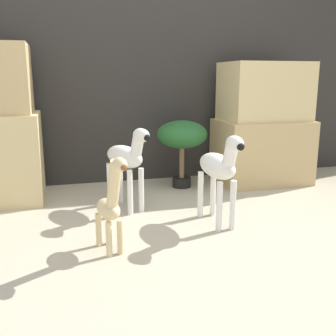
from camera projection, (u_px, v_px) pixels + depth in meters
The scene contains 7 objects.
ground_plane at pixel (177, 248), 2.18m from camera, with size 14.00×14.00×0.00m, color #B2A88E.
wall_back at pixel (127, 57), 3.40m from camera, with size 6.40×0.08×2.20m.
rock_pillar_right at pixel (263, 127), 3.46m from camera, with size 0.78×0.54×1.05m.
zebra_right at pixel (219, 168), 2.45m from camera, with size 0.19×0.50×0.60m.
zebra_left at pixel (127, 158), 2.74m from camera, with size 0.30×0.50×0.60m.
giraffe_figurine at pixel (111, 204), 2.06m from camera, with size 0.17×0.36×0.55m.
potted_palm_front at pixel (182, 137), 3.30m from camera, with size 0.42×0.42×0.57m.
Camera 1 is at (-0.57, -1.94, 0.92)m, focal length 42.00 mm.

